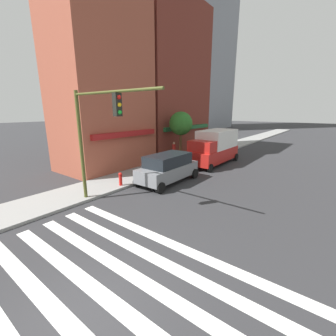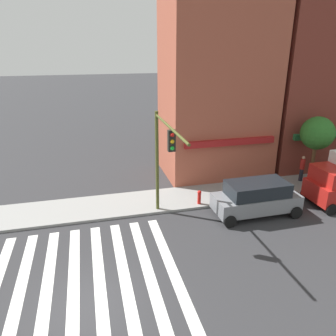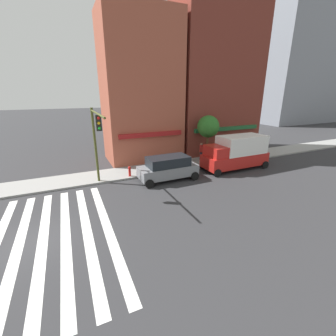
% 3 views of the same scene
% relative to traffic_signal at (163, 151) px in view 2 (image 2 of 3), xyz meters
% --- Properties ---
extents(ground_plane, '(200.00, 200.00, 0.00)m').
position_rel_traffic_signal_xyz_m(ground_plane, '(-4.06, -5.01, -4.00)').
color(ground_plane, '#2D2D30').
extents(sidewalk_left, '(120.00, 3.00, 0.15)m').
position_rel_traffic_signal_xyz_m(sidewalk_left, '(-4.06, 2.49, -3.92)').
color(sidewalk_left, gray).
rests_on(sidewalk_left, ground_plane).
extents(crosswalk_stripes, '(7.50, 10.80, 0.01)m').
position_rel_traffic_signal_xyz_m(crosswalk_stripes, '(-4.06, -5.01, -3.99)').
color(crosswalk_stripes, silver).
rests_on(crosswalk_stripes, ground_plane).
extents(storefront_row, '(17.21, 5.30, 15.67)m').
position_rel_traffic_signal_xyz_m(storefront_row, '(10.63, 6.49, 3.46)').
color(storefront_row, '#9E4C38').
rests_on(storefront_row, ground_plane).
extents(traffic_signal, '(0.32, 5.59, 5.72)m').
position_rel_traffic_signal_xyz_m(traffic_signal, '(0.00, 0.00, 0.00)').
color(traffic_signal, '#474C1E').
rests_on(traffic_signal, ground_plane).
extents(suv_grey, '(4.72, 2.12, 1.94)m').
position_rel_traffic_signal_xyz_m(suv_grey, '(5.18, -0.31, -2.97)').
color(suv_grey, slate).
rests_on(suv_grey, ground_plane).
extents(pedestrian_red_jacket, '(0.32, 0.32, 1.77)m').
position_rel_traffic_signal_xyz_m(pedestrian_red_jacket, '(10.38, 2.99, -2.93)').
color(pedestrian_red_jacket, '#23232D').
rests_on(pedestrian_red_jacket, sidewalk_left).
extents(fire_hydrant, '(0.24, 0.24, 0.84)m').
position_rel_traffic_signal_xyz_m(fire_hydrant, '(2.48, 1.39, -3.39)').
color(fire_hydrant, red).
rests_on(fire_hydrant, sidewalk_left).
extents(street_tree, '(2.12, 2.12, 4.51)m').
position_rel_traffic_signal_xyz_m(street_tree, '(10.72, 2.49, -0.43)').
color(street_tree, brown).
rests_on(street_tree, sidewalk_left).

